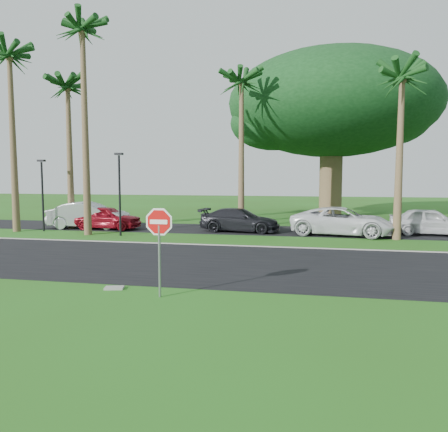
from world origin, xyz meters
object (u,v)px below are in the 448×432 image
car_silver (89,216)px  car_minivan (342,222)px  stop_sign_near (159,234)px  car_pickup (431,222)px  car_dark (240,220)px  car_red (106,218)px

car_silver → car_minivan: size_ratio=0.89×
stop_sign_near → car_pickup: bearing=54.8°
stop_sign_near → car_silver: size_ratio=0.52×
car_pickup → car_silver: bearing=100.2°
car_dark → car_minivan: bearing=-89.5°
stop_sign_near → car_silver: 17.26m
car_silver → car_dark: (9.68, 0.34, -0.14)m
car_red → car_minivan: (14.38, 0.05, 0.05)m
car_minivan → car_pickup: bearing=-68.6°
car_silver → car_pickup: bearing=-93.7°
car_red → car_minivan: size_ratio=0.76×
stop_sign_near → car_pickup: (10.67, 15.11, -1.01)m
car_red → car_silver: bearing=83.9°
stop_sign_near → car_red: bearing=121.6°
car_dark → car_red: bearing=97.9°
car_pickup → stop_sign_near: bearing=152.3°
car_silver → car_red: size_ratio=1.17×
car_red → car_dark: car_red is taller
car_minivan → car_silver: bearing=98.8°
car_silver → car_red: bearing=-103.1°
stop_sign_near → car_silver: stop_sign_near is taller
car_red → car_minivan: bearing=-89.2°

